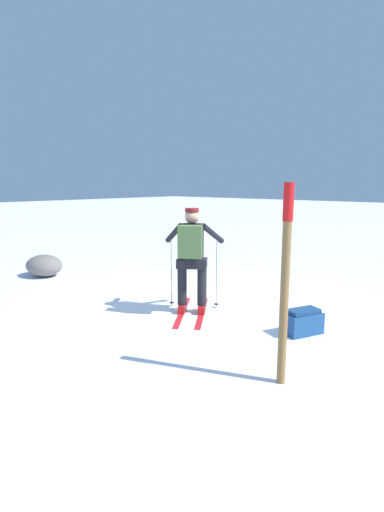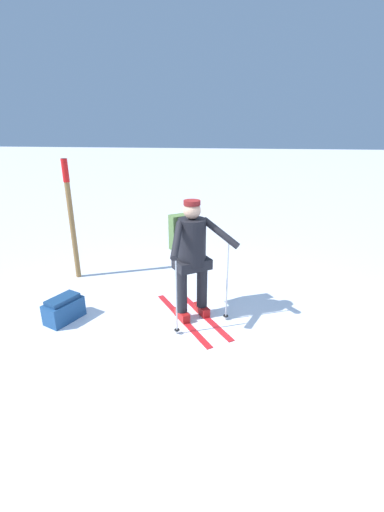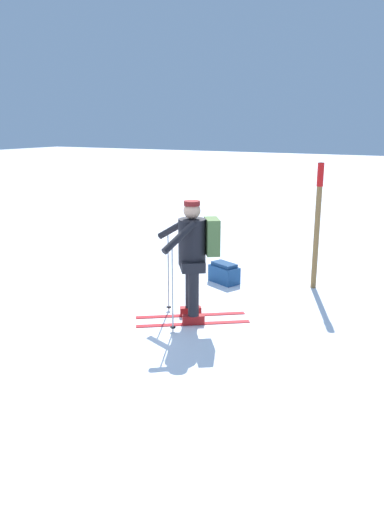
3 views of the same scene
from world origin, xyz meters
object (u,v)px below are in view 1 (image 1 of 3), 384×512
object	(u,v)px
dropped_backpack	(303,322)
trail_marker	(285,271)
skier	(192,253)
rock_boulder	(44,265)

from	to	relation	value
dropped_backpack	trail_marker	bearing A→B (deg)	-71.74
skier	rock_boulder	bearing A→B (deg)	-176.20
trail_marker	skier	bearing A→B (deg)	154.19
skier	dropped_backpack	xyz separation A→B (m)	(1.75, 0.36, -0.82)
dropped_backpack	rock_boulder	xyz separation A→B (m)	(-5.96, -0.64, 0.07)
skier	trail_marker	xyz separation A→B (m)	(2.22, -1.07, 0.22)
skier	rock_boulder	world-z (taller)	skier
trail_marker	rock_boulder	bearing A→B (deg)	172.96
skier	rock_boulder	distance (m)	4.29
skier	trail_marker	distance (m)	2.48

